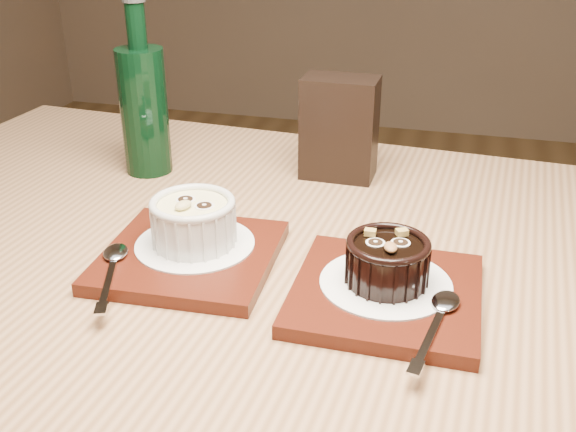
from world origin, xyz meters
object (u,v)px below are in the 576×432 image
at_px(table, 273,327).
at_px(tray_right, 386,294).
at_px(ramekin_white, 193,220).
at_px(ramekin_dark, 387,260).
at_px(green_bottle, 144,106).
at_px(tray_left, 190,256).
at_px(condiment_stand, 339,128).

distance_m(table, tray_right, 0.17).
distance_m(ramekin_white, ramekin_dark, 0.21).
bearing_deg(tray_right, table, 158.77).
xyz_separation_m(ramekin_white, ramekin_dark, (0.21, -0.03, -0.00)).
relative_size(table, green_bottle, 5.14).
bearing_deg(green_bottle, tray_right, -34.06).
xyz_separation_m(tray_left, green_bottle, (-0.16, 0.23, 0.09)).
xyz_separation_m(ramekin_white, condiment_stand, (0.11, 0.27, 0.02)).
relative_size(ramekin_dark, green_bottle, 0.33).
relative_size(tray_right, condiment_stand, 1.29).
distance_m(ramekin_white, green_bottle, 0.27).
height_order(condiment_stand, green_bottle, green_bottle).
distance_m(tray_left, tray_right, 0.22).
bearing_deg(ramekin_white, condiment_stand, 89.04).
relative_size(tray_right, ramekin_dark, 2.20).
xyz_separation_m(tray_left, tray_right, (0.21, -0.02, 0.00)).
xyz_separation_m(tray_left, ramekin_white, (0.00, 0.01, 0.04)).
bearing_deg(ramekin_white, tray_right, 11.72).
bearing_deg(tray_right, tray_left, 174.56).
height_order(tray_left, green_bottle, green_bottle).
bearing_deg(table, green_bottle, 140.20).
distance_m(tray_left, ramekin_white, 0.04).
bearing_deg(table, ramekin_white, -168.62).
xyz_separation_m(ramekin_white, green_bottle, (-0.16, 0.22, 0.05)).
bearing_deg(ramekin_white, tray_left, -73.53).
bearing_deg(condiment_stand, table, -95.54).
bearing_deg(tray_right, condiment_stand, 109.57).
distance_m(tray_right, green_bottle, 0.46).
relative_size(table, condiment_stand, 8.95).
bearing_deg(green_bottle, ramekin_dark, -33.38).
xyz_separation_m(ramekin_dark, green_bottle, (-0.37, 0.24, 0.05)).
bearing_deg(green_bottle, ramekin_white, -53.95).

